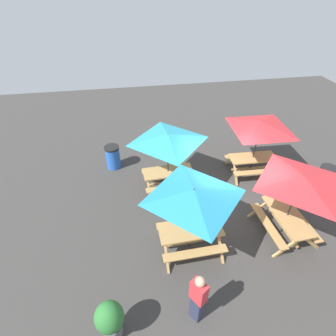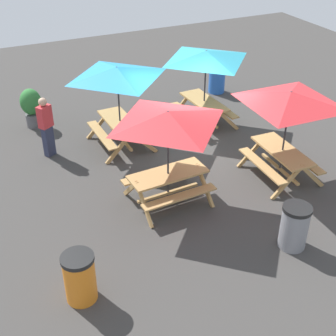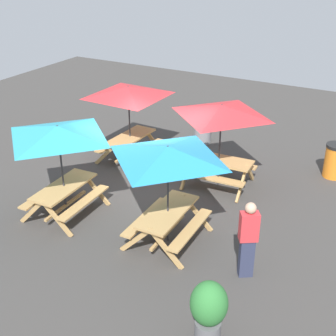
{
  "view_description": "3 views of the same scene",
  "coord_description": "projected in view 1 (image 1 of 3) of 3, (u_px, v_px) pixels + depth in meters",
  "views": [
    {
      "loc": [
        -2.95,
        -5.99,
        6.63
      ],
      "look_at": [
        -1.71,
        1.34,
        0.9
      ],
      "focal_mm": 28.0,
      "sensor_mm": 36.0,
      "label": 1
    },
    {
      "loc": [
        9.5,
        -5.1,
        6.48
      ],
      "look_at": [
        1.45,
        -1.33,
        0.9
      ],
      "focal_mm": 50.0,
      "sensor_mm": 36.0,
      "label": 2
    },
    {
      "loc": [
        -9.16,
        -5.59,
        6.08
      ],
      "look_at": [
        0.09,
        -0.52,
        0.9
      ],
      "focal_mm": 50.0,
      "sensor_mm": 36.0,
      "label": 3
    }
  ],
  "objects": [
    {
      "name": "picnic_table_0",
      "position": [
        168.0,
        142.0,
        8.72
      ],
      "size": [
        2.09,
        2.09,
        2.34
      ],
      "rotation": [
        0.0,
        0.0,
        0.04
      ],
      "color": "tan",
      "rests_on": "ground"
    },
    {
      "name": "picnic_table_3",
      "position": [
        193.0,
        198.0,
        6.61
      ],
      "size": [
        2.05,
        2.05,
        2.34
      ],
      "rotation": [
        0.0,
        0.0,
        0.03
      ],
      "color": "tan",
      "rests_on": "ground"
    },
    {
      "name": "picnic_table_1",
      "position": [
        260.0,
        129.0,
        9.42
      ],
      "size": [
        2.83,
        2.83,
        2.34
      ],
      "rotation": [
        0.0,
        0.0,
        -0.04
      ],
      "color": "tan",
      "rests_on": "ground"
    },
    {
      "name": "ground_plane",
      "position": [
        223.0,
        207.0,
        9.11
      ],
      "size": [
        24.0,
        24.0,
        0.0
      ],
      "primitive_type": "plane",
      "color": "#3D3A38",
      "rests_on": "ground"
    },
    {
      "name": "trash_bin_gray",
      "position": [
        325.0,
        178.0,
        9.57
      ],
      "size": [
        0.59,
        0.59,
        0.98
      ],
      "color": "gray",
      "rests_on": "ground"
    },
    {
      "name": "picnic_table_2",
      "position": [
        300.0,
        184.0,
        7.05
      ],
      "size": [
        2.1,
        2.1,
        2.34
      ],
      "rotation": [
        0.0,
        0.0,
        1.62
      ],
      "color": "tan",
      "rests_on": "ground"
    },
    {
      "name": "person_standing",
      "position": [
        198.0,
        298.0,
        5.72
      ],
      "size": [
        0.38,
        0.42,
        1.67
      ],
      "rotation": [
        0.0,
        0.0,
        2.15
      ],
      "color": "#2D334C",
      "rests_on": "ground"
    },
    {
      "name": "trash_bin_blue",
      "position": [
        113.0,
        157.0,
        10.64
      ],
      "size": [
        0.59,
        0.59,
        0.98
      ],
      "color": "blue",
      "rests_on": "ground"
    },
    {
      "name": "potted_plant_0",
      "position": [
        110.0,
        320.0,
        5.56
      ],
      "size": [
        0.63,
        0.63,
        1.2
      ],
      "color": "#59595B",
      "rests_on": "ground"
    }
  ]
}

